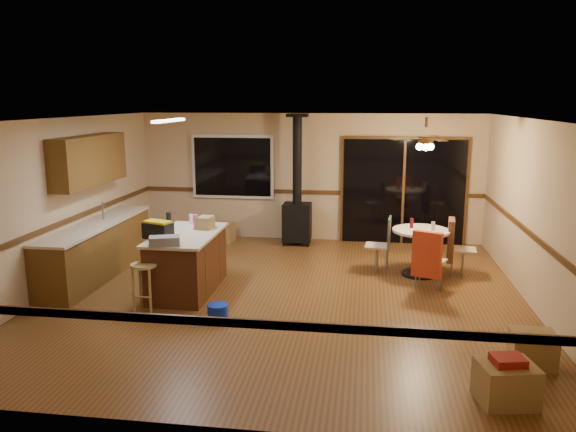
% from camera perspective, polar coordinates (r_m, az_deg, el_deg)
% --- Properties ---
extents(floor, '(7.00, 7.00, 0.00)m').
position_cam_1_polar(floor, '(8.47, -0.28, -8.05)').
color(floor, brown).
rests_on(floor, ground).
extents(ceiling, '(7.00, 7.00, 0.00)m').
position_cam_1_polar(ceiling, '(7.97, -0.30, 9.81)').
color(ceiling, silver).
rests_on(ceiling, ground).
extents(wall_back, '(7.00, 0.00, 7.00)m').
position_cam_1_polar(wall_back, '(11.55, 2.20, 3.94)').
color(wall_back, tan).
rests_on(wall_back, ground).
extents(wall_front, '(7.00, 0.00, 7.00)m').
position_cam_1_polar(wall_front, '(4.80, -6.34, -7.43)').
color(wall_front, tan).
rests_on(wall_front, ground).
extents(wall_left, '(0.00, 7.00, 7.00)m').
position_cam_1_polar(wall_left, '(9.28, -22.20, 1.14)').
color(wall_left, tan).
rests_on(wall_left, ground).
extents(wall_right, '(0.00, 7.00, 7.00)m').
position_cam_1_polar(wall_right, '(8.38, 24.12, -0.08)').
color(wall_right, tan).
rests_on(wall_right, ground).
extents(chair_rail, '(7.00, 7.00, 0.08)m').
position_cam_1_polar(chair_rail, '(8.19, -0.29, -1.45)').
color(chair_rail, '#492B12').
rests_on(chair_rail, ground).
extents(window, '(1.72, 0.10, 1.32)m').
position_cam_1_polar(window, '(11.74, -5.64, 5.00)').
color(window, black).
rests_on(window, ground).
extents(sliding_door, '(2.52, 0.10, 2.10)m').
position_cam_1_polar(sliding_door, '(11.51, 11.63, 2.41)').
color(sliding_door, black).
rests_on(sliding_door, ground).
extents(lower_cabinets, '(0.60, 3.00, 0.86)m').
position_cam_1_polar(lower_cabinets, '(9.75, -18.82, -3.38)').
color(lower_cabinets, brown).
rests_on(lower_cabinets, ground).
extents(countertop, '(0.64, 3.04, 0.04)m').
position_cam_1_polar(countertop, '(9.65, -19.00, -0.79)').
color(countertop, beige).
rests_on(countertop, lower_cabinets).
extents(upper_cabinets, '(0.35, 2.00, 0.80)m').
position_cam_1_polar(upper_cabinets, '(9.73, -19.53, 5.36)').
color(upper_cabinets, brown).
rests_on(upper_cabinets, ground).
extents(kitchen_island, '(0.88, 1.68, 0.90)m').
position_cam_1_polar(kitchen_island, '(8.66, -10.19, -4.64)').
color(kitchen_island, '#442111').
rests_on(kitchen_island, ground).
extents(wood_stove, '(0.55, 0.50, 2.52)m').
position_cam_1_polar(wood_stove, '(11.22, 0.93, 0.76)').
color(wood_stove, black).
rests_on(wood_stove, ground).
extents(ceiling_fan, '(0.24, 0.24, 0.55)m').
position_cam_1_polar(ceiling_fan, '(9.25, 13.80, 7.34)').
color(ceiling_fan, brown).
rests_on(ceiling_fan, ceiling).
extents(fluorescent_strip, '(0.10, 1.20, 0.04)m').
position_cam_1_polar(fluorescent_strip, '(8.70, -11.98, 9.46)').
color(fluorescent_strip, white).
rests_on(fluorescent_strip, ceiling).
extents(toolbox_grey, '(0.46, 0.35, 0.13)m').
position_cam_1_polar(toolbox_grey, '(7.90, -12.44, -2.49)').
color(toolbox_grey, slate).
rests_on(toolbox_grey, kitchen_island).
extents(toolbox_black, '(0.47, 0.34, 0.23)m').
position_cam_1_polar(toolbox_black, '(8.30, -13.07, -1.47)').
color(toolbox_black, black).
rests_on(toolbox_black, kitchen_island).
extents(toolbox_yellow_lid, '(0.43, 0.32, 0.03)m').
position_cam_1_polar(toolbox_yellow_lid, '(8.27, -13.11, -0.59)').
color(toolbox_yellow_lid, gold).
rests_on(toolbox_yellow_lid, toolbox_black).
extents(box_on_island, '(0.24, 0.31, 0.19)m').
position_cam_1_polar(box_on_island, '(8.81, -8.38, -0.66)').
color(box_on_island, olive).
rests_on(box_on_island, kitchen_island).
extents(bottle_dark, '(0.09, 0.09, 0.29)m').
position_cam_1_polar(bottle_dark, '(8.76, -12.01, -0.54)').
color(bottle_dark, black).
rests_on(bottle_dark, kitchen_island).
extents(bottle_pink, '(0.10, 0.10, 0.23)m').
position_cam_1_polar(bottle_pink, '(8.77, -9.36, -0.61)').
color(bottle_pink, '#D84C8C').
rests_on(bottle_pink, kitchen_island).
extents(bottle_white, '(0.07, 0.07, 0.17)m').
position_cam_1_polar(bottle_white, '(9.15, -9.83, -0.32)').
color(bottle_white, white).
rests_on(bottle_white, kitchen_island).
extents(bar_stool, '(0.43, 0.43, 0.66)m').
position_cam_1_polar(bar_stool, '(8.07, -14.33, -6.97)').
color(bar_stool, tan).
rests_on(bar_stool, floor).
extents(blue_bucket, '(0.36, 0.36, 0.23)m').
position_cam_1_polar(blue_bucket, '(7.55, -7.14, -9.73)').
color(blue_bucket, '#0D2DB7').
rests_on(blue_bucket, floor).
extents(dining_table, '(0.93, 0.93, 0.78)m').
position_cam_1_polar(dining_table, '(9.51, 13.31, -2.79)').
color(dining_table, black).
rests_on(dining_table, ground).
extents(glass_red, '(0.06, 0.06, 0.17)m').
position_cam_1_polar(glass_red, '(9.52, 12.45, -0.70)').
color(glass_red, '#590C14').
rests_on(glass_red, dining_table).
extents(glass_cream, '(0.08, 0.08, 0.14)m').
position_cam_1_polar(glass_cream, '(9.41, 14.52, -1.01)').
color(glass_cream, beige).
rests_on(glass_cream, dining_table).
extents(chair_left, '(0.44, 0.44, 0.51)m').
position_cam_1_polar(chair_left, '(9.55, 9.72, -2.24)').
color(chair_left, tan).
rests_on(chair_left, ground).
extents(chair_near, '(0.58, 0.60, 0.70)m').
position_cam_1_polar(chair_near, '(8.67, 13.99, -3.81)').
color(chair_near, tan).
rests_on(chair_near, ground).
extents(chair_right, '(0.51, 0.48, 0.70)m').
position_cam_1_polar(chair_right, '(9.63, 16.36, -2.38)').
color(chair_right, tan).
rests_on(chair_right, ground).
extents(box_under_window, '(0.51, 0.43, 0.38)m').
position_cam_1_polar(box_under_window, '(11.62, -6.73, -1.66)').
color(box_under_window, olive).
rests_on(box_under_window, floor).
extents(box_corner_a, '(0.60, 0.54, 0.40)m').
position_cam_1_polar(box_corner_a, '(6.00, 21.28, -15.54)').
color(box_corner_a, olive).
rests_on(box_corner_a, floor).
extents(box_corner_b, '(0.48, 0.42, 0.38)m').
position_cam_1_polar(box_corner_b, '(6.88, 23.59, -12.25)').
color(box_corner_b, olive).
rests_on(box_corner_b, floor).
extents(box_small_red, '(0.34, 0.30, 0.08)m').
position_cam_1_polar(box_small_red, '(5.90, 21.46, -13.48)').
color(box_small_red, maroon).
rests_on(box_small_red, box_corner_a).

